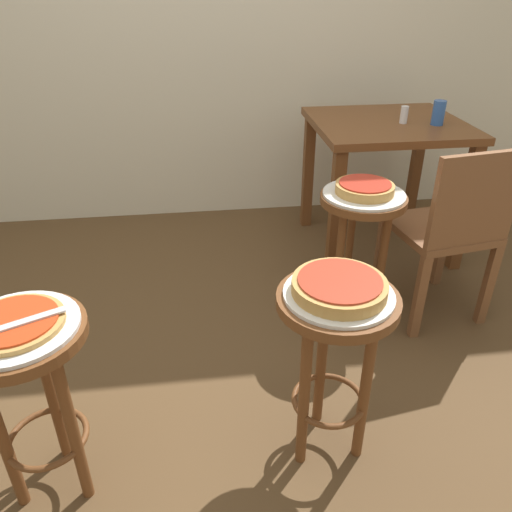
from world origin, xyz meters
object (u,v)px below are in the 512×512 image
Objects in this scene: pizza_foreground at (14,323)px; stool_middle at (334,340)px; pizza_middle at (339,286)px; serving_plate_leftside at (364,194)px; stool_foreground at (29,375)px; pizza_leftside at (365,188)px; wooden_chair at (450,229)px; serving_plate_middle at (339,294)px; dining_table at (386,145)px; serving_plate_foreground at (15,328)px; condiment_shaker at (404,115)px; pizza_server_knife at (22,322)px; stool_leftside at (360,230)px; cup_near_edge at (439,113)px.

stool_middle is at bearing 2.66° from pizza_foreground.
pizza_foreground is at bearing -177.34° from pizza_middle.
stool_foreground is at bearing -147.74° from serving_plate_leftside.
pizza_leftside is 0.45m from wooden_chair.
stool_foreground is at bearing -177.34° from serving_plate_middle.
dining_table is (1.56, 1.46, -0.03)m from pizza_foreground.
wooden_chair is at bearing 43.80° from stool_middle.
pizza_foreground reaches higher than serving_plate_middle.
condiment_shaker is (1.62, 1.41, 0.16)m from serving_plate_foreground.
pizza_leftside is 1.42m from pizza_server_knife.
pizza_foreground is (0.00, -0.00, 0.19)m from stool_foreground.
dining_table is at bearing 43.09° from stool_foreground.
pizza_foreground is at bearing -147.74° from stool_leftside.
pizza_server_knife is (-1.76, -1.38, -0.15)m from cup_near_edge.
serving_plate_leftside is (0.00, 0.00, 0.17)m from stool_leftside.
pizza_leftside is at bearing 66.72° from serving_plate_middle.
pizza_foreground is 1.45m from stool_leftside.
serving_plate_leftside is at bearing 0.00° from stool_leftside.
condiment_shaker is at bearing 57.58° from stool_leftside.
condiment_shaker is (0.06, -0.05, 0.18)m from dining_table.
pizza_foreground reaches higher than stool_middle.
serving_plate_middle is 0.81m from stool_leftside.
dining_table reaches higher than pizza_middle.
condiment_shaker is at bearing 62.21° from serving_plate_middle.
pizza_foreground reaches higher than serving_plate_leftside.
pizza_middle is at bearing -113.28° from serving_plate_leftside.
pizza_foreground is 1.78m from wooden_chair.
serving_plate_foreground is 0.05m from pizza_server_knife.
serving_plate_foreground is at bearing -135.00° from stool_foreground.
cup_near_edge is 0.15× the size of wooden_chair.
cup_near_edge is 2.24m from pizza_server_knife.
dining_table is 0.95× the size of wooden_chair.
serving_plate_foreground reaches higher than stool_foreground.
condiment_shaker is at bearing 62.21° from stool_middle.
serving_plate_foreground is at bearing -177.34° from pizza_middle.
wooden_chair is (1.61, 0.72, 0.00)m from stool_foreground.
stool_foreground is 7.02× the size of condiment_shaker.
pizza_middle is at bearing -113.28° from stool_leftside.
wooden_chair reaches higher than pizza_foreground.
wooden_chair reaches higher than serving_plate_middle.
cup_near_edge reaches higher than serving_plate_foreground.
serving_plate_middle is at bearing -117.79° from condiment_shaker.
wooden_chair is at bearing -5.84° from serving_plate_leftside.
condiment_shaker is at bearing 89.12° from wooden_chair.
stool_middle is at bearing 135.00° from pizza_middle.
serving_plate_leftside reaches higher than stool_foreground.
serving_plate_middle is (0.00, -0.00, 0.17)m from stool_middle.
pizza_middle is 2.24× the size of cup_near_edge.
pizza_server_knife is at bearing -175.94° from serving_plate_middle.
pizza_leftside is at bearing 8.04° from pizza_server_knife.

